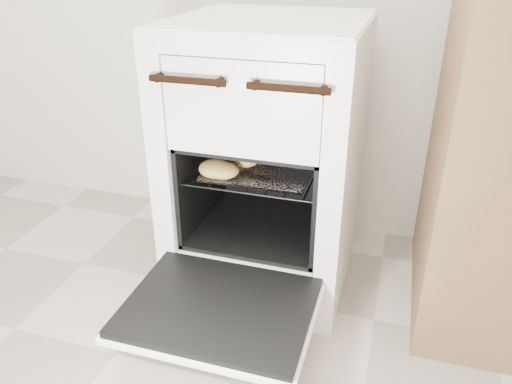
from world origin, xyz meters
TOP-DOWN VIEW (x-y plane):
  - stove at (-0.05, 1.20)m, footprint 0.53×0.59m
  - oven_door at (-0.05, 0.75)m, footprint 0.48×0.37m
  - oven_rack at (-0.05, 1.14)m, footprint 0.39×0.37m
  - foil_sheet at (-0.05, 1.13)m, footprint 0.30×0.27m
  - baked_rolls at (-0.13, 1.06)m, footprint 0.18×0.23m

SIDE VIEW (x-z plane):
  - oven_door at x=-0.05m, z-range 0.16..0.20m
  - stove at x=-0.05m, z-range -0.01..0.81m
  - oven_rack at x=-0.05m, z-range 0.40..0.41m
  - foil_sheet at x=-0.05m, z-range 0.41..0.41m
  - baked_rolls at x=-0.13m, z-range 0.41..0.46m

